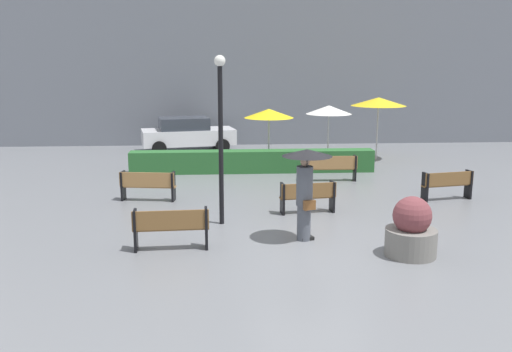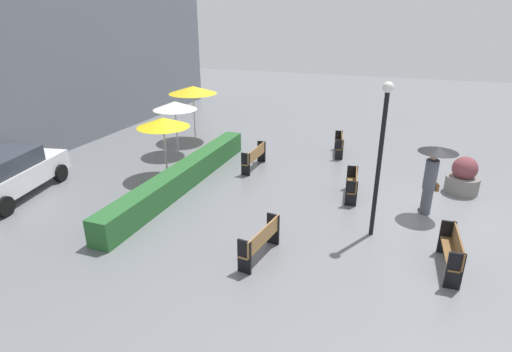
% 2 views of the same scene
% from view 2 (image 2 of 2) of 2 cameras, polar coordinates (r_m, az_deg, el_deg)
% --- Properties ---
extents(ground_plane, '(60.00, 60.00, 0.00)m').
position_cam_2_polar(ground_plane, '(14.00, 23.71, -4.70)').
color(ground_plane, slate).
extents(bench_mid_center, '(1.56, 0.55, 0.86)m').
position_cam_2_polar(bench_mid_center, '(14.07, 13.38, -0.99)').
color(bench_mid_center, brown).
rests_on(bench_mid_center, ground).
extents(bench_far_left, '(1.68, 0.58, 0.88)m').
position_cam_2_polar(bench_far_left, '(10.36, 0.71, -8.90)').
color(bench_far_left, '#9E7242').
rests_on(bench_far_left, ground).
extents(bench_far_right, '(1.62, 0.61, 0.87)m').
position_cam_2_polar(bench_far_right, '(18.34, 11.62, 4.55)').
color(bench_far_right, brown).
rests_on(bench_far_right, ground).
extents(bench_back_row, '(1.81, 0.40, 0.90)m').
position_cam_2_polar(bench_back_row, '(16.26, -0.16, 2.82)').
color(bench_back_row, '#9E7242').
rests_on(bench_back_row, ground).
extents(bench_near_left, '(1.68, 0.44, 0.93)m').
position_cam_2_polar(bench_near_left, '(10.94, 25.75, -9.30)').
color(bench_near_left, brown).
rests_on(bench_near_left, ground).
extents(pedestrian_with_umbrella, '(1.15, 1.15, 2.17)m').
position_cam_2_polar(pedestrian_with_umbrella, '(13.29, 23.54, 0.94)').
color(pedestrian_with_umbrella, '#4C515B').
rests_on(pedestrian_with_umbrella, ground).
extents(planter_pot, '(1.10, 1.10, 1.30)m').
position_cam_2_polar(planter_pot, '(15.71, 26.94, -0.20)').
color(planter_pot, slate).
rests_on(planter_pot, ground).
extents(lamp_post, '(0.28, 0.28, 4.25)m').
position_cam_2_polar(lamp_post, '(11.09, 17.06, 3.92)').
color(lamp_post, black).
rests_on(lamp_post, ground).
extents(patio_umbrella_yellow, '(1.94, 1.94, 2.28)m').
position_cam_2_polar(patio_umbrella_yellow, '(15.40, -12.85, 7.30)').
color(patio_umbrella_yellow, silver).
rests_on(patio_umbrella_yellow, ground).
extents(patio_umbrella_white, '(1.88, 1.88, 2.32)m').
position_cam_2_polar(patio_umbrella_white, '(18.04, -11.27, 9.61)').
color(patio_umbrella_white, silver).
rests_on(patio_umbrella_white, ground).
extents(patio_umbrella_yellow_far, '(2.28, 2.28, 2.62)m').
position_cam_2_polar(patio_umbrella_yellow_far, '(19.94, -8.82, 11.79)').
color(patio_umbrella_yellow_far, silver).
rests_on(patio_umbrella_yellow_far, ground).
extents(hedge_strip, '(9.12, 0.70, 0.82)m').
position_cam_2_polar(hedge_strip, '(14.77, -10.06, 0.01)').
color(hedge_strip, '#28602D').
rests_on(hedge_strip, ground).
extents(building_facade, '(28.00, 1.20, 10.95)m').
position_cam_2_polar(building_facade, '(19.41, -30.63, 17.96)').
color(building_facade, slate).
rests_on(building_facade, ground).
extents(parked_car, '(4.46, 2.61, 1.57)m').
position_cam_2_polar(parked_car, '(16.00, -31.40, 0.30)').
color(parked_car, silver).
rests_on(parked_car, ground).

